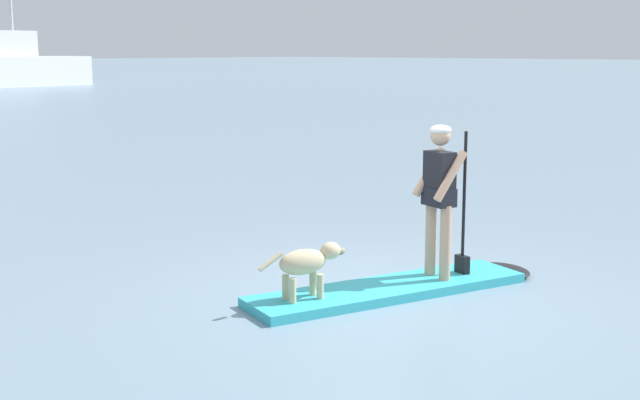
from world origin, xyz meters
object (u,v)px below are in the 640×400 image
dog (307,263)px  moored_boat_center (4,65)px  paddleboard (406,286)px  person_paddler (440,190)px

dog → moored_boat_center: bearing=66.0°
paddleboard → person_paddler: (0.41, -0.13, 1.02)m
paddleboard → moored_boat_center: 55.35m
paddleboard → person_paddler: bearing=-17.4°
paddleboard → dog: bearing=162.6°
paddleboard → dog: size_ratio=3.67×
paddleboard → moored_boat_center: moored_boat_center is taller
person_paddler → moored_boat_center: size_ratio=0.14×
person_paddler → moored_boat_center: moored_boat_center is taller
moored_boat_center → person_paddler: bearing=-112.3°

